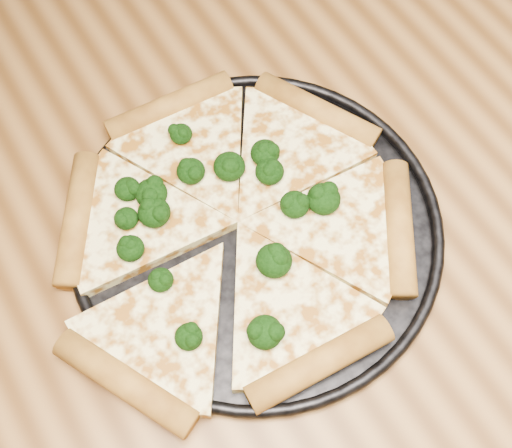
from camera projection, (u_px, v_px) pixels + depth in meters
ground at (260, 395)px, 1.31m from camera, size 4.00×4.00×0.00m
dining_table at (263, 260)px, 0.72m from camera, size 1.20×0.90×0.75m
pizza_pan at (256, 228)px, 0.62m from camera, size 0.34×0.34×0.02m
pizza at (235, 227)px, 0.61m from camera, size 0.36×0.32×0.03m
broccoli_florets at (221, 215)px, 0.61m from camera, size 0.20×0.23×0.02m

